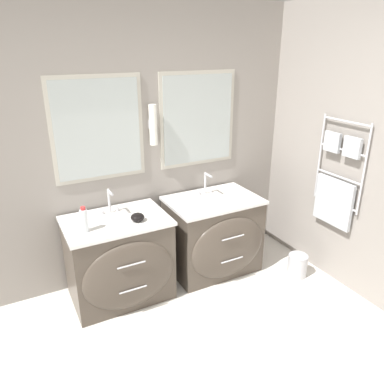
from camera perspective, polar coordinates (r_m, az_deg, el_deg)
The scene contains 9 objects.
wall_back at distance 3.52m, azimuth -11.16°, elevation 6.51°, with size 5.21×0.15×2.60m.
wall_right at distance 3.60m, azimuth 24.47°, elevation 5.07°, with size 0.13×4.15×2.60m.
vanity_left at distance 3.47m, azimuth -10.90°, elevation -10.03°, with size 0.90×0.69×0.78m.
vanity_right at distance 3.82m, azimuth 3.46°, elevation -6.53°, with size 0.90×0.69×0.78m.
faucet_left at distance 3.41m, azimuth -12.44°, elevation -1.43°, with size 0.17×0.14×0.23m.
faucet_right at distance 3.77m, azimuth 2.15°, elevation 1.29°, with size 0.17×0.14×0.23m.
toiletry_bottle at distance 3.14m, azimuth -16.10°, elevation -4.12°, with size 0.06×0.06×0.22m.
amenity_bowl at distance 3.25m, azimuth -8.30°, elevation -3.81°, with size 0.12×0.12×0.07m.
waste_bin at distance 4.00m, azimuth 15.77°, elevation -10.63°, with size 0.20×0.20×0.23m.
Camera 1 is at (-0.96, -1.14, 2.19)m, focal length 35.00 mm.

